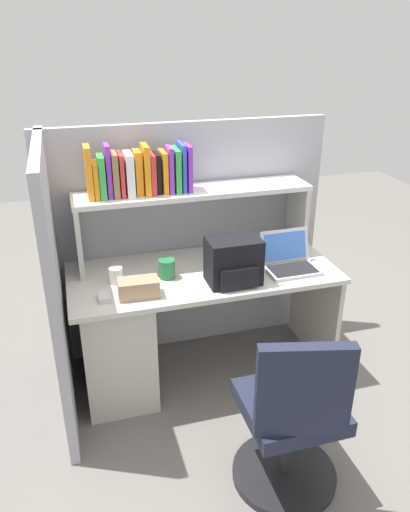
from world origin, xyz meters
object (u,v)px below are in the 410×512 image
(laptop, at_px, (289,261))
(backpack, at_px, (234,262))
(tissue_box, at_px, (138,288))
(computer_mouse, at_px, (104,297))
(office_chair, at_px, (291,424))
(snack_canister, at_px, (167,269))
(paper_cup, at_px, (116,275))

(laptop, xyz_separation_m, backpack, (-0.38, -0.07, 0.08))
(backpack, height_order, tissue_box, backpack)
(computer_mouse, height_order, tissue_box, tissue_box)
(office_chair, bearing_deg, snack_canister, -55.54)
(tissue_box, height_order, office_chair, office_chair)
(tissue_box, relative_size, office_chair, 0.24)
(paper_cup, distance_m, tissue_box, 0.21)
(computer_mouse, xyz_separation_m, paper_cup, (0.09, 0.18, 0.03))
(laptop, height_order, backpack, backpack)
(tissue_box, bearing_deg, laptop, 8.35)
(laptop, height_order, paper_cup, laptop)
(backpack, height_order, office_chair, backpack)
(computer_mouse, bearing_deg, office_chair, -44.95)
(computer_mouse, height_order, office_chair, office_chair)
(snack_canister, xyz_separation_m, office_chair, (0.37, -0.97, -0.39))
(paper_cup, height_order, tissue_box, tissue_box)
(paper_cup, distance_m, office_chair, 1.25)
(backpack, relative_size, computer_mouse, 2.88)
(computer_mouse, height_order, snack_canister, snack_canister)
(laptop, relative_size, snack_canister, 2.76)
(backpack, distance_m, tissue_box, 0.55)
(laptop, height_order, computer_mouse, laptop)
(paper_cup, relative_size, snack_canister, 0.83)
(paper_cup, distance_m, snack_canister, 0.29)
(laptop, distance_m, tissue_box, 0.93)
(backpack, relative_size, office_chair, 0.32)
(paper_cup, bearing_deg, backpack, -15.01)
(snack_canister, height_order, office_chair, office_chair)
(laptop, xyz_separation_m, computer_mouse, (-1.12, -0.07, -0.03))
(paper_cup, height_order, office_chair, office_chair)
(paper_cup, height_order, snack_canister, snack_canister)
(backpack, relative_size, paper_cup, 3.16)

